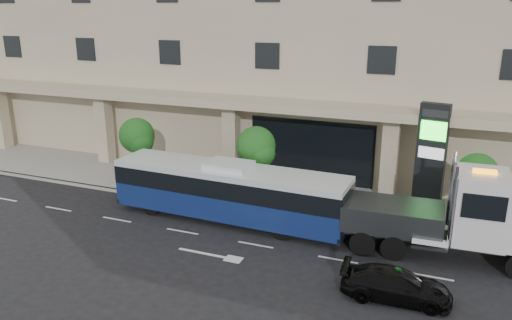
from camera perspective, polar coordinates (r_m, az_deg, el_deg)
The scene contains 11 objects.
ground at distance 25.46m, azimuth 1.22°, elevation -8.26°, with size 120.00×120.00×0.00m, color black.
sidewalk at distance 29.79m, azimuth 4.61°, elevation -4.28°, with size 120.00×6.00×0.15m, color gray.
curb at distance 27.15m, azimuth 2.71°, elevation -6.43°, with size 120.00×0.30×0.15m, color gray.
convention_center at distance 37.87m, azimuth 9.86°, elevation 15.42°, with size 60.00×17.60×20.00m.
tree_left at distance 31.91m, azimuth -13.42°, elevation 2.47°, with size 2.27×2.20×4.22m.
tree_mid at distance 28.14m, azimuth 0.07°, elevation 1.32°, with size 2.28×2.20×4.38m.
tree_right at distance 26.40m, azimuth 23.95°, elevation -1.76°, with size 2.10×2.00×4.04m.
city_bus at distance 26.34m, azimuth -3.09°, elevation -3.53°, with size 12.79×3.09×3.22m.
tow_truck at distance 24.00m, azimuth 21.87°, elevation -6.17°, with size 10.28×2.91×4.67m.
black_sedan at distance 20.60m, azimuth 15.70°, elevation -13.56°, with size 1.71×4.21×1.22m, color black.
signage_pylon at distance 28.08m, azimuth 19.33°, elevation 0.20°, with size 1.57×0.83×6.02m.
Camera 1 is at (8.04, -21.58, 10.87)m, focal length 35.00 mm.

